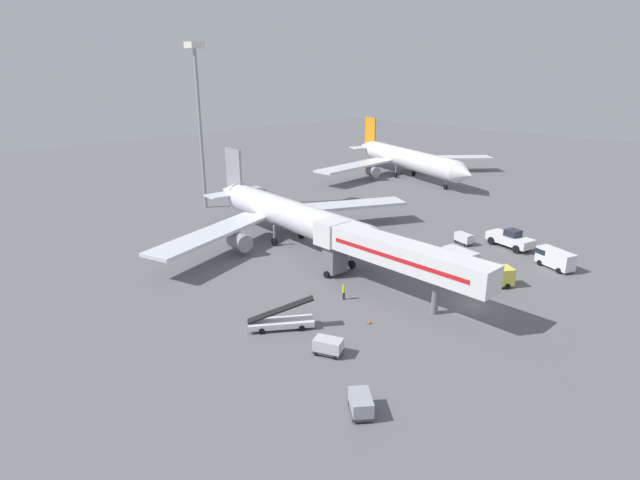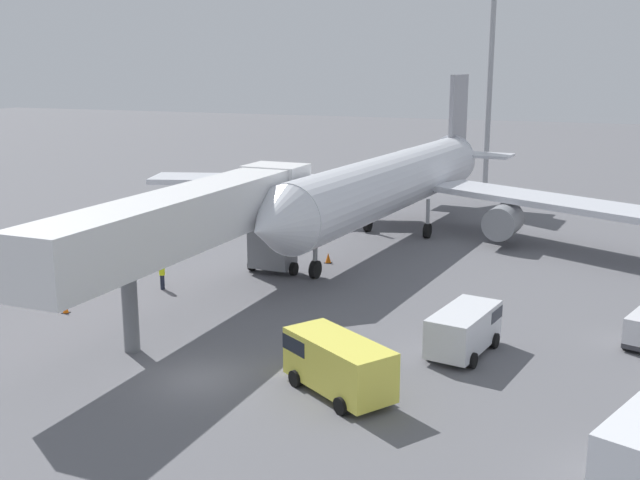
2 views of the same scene
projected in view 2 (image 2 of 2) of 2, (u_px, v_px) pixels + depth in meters
name	position (u px, v px, depth m)	size (l,w,h in m)	color
ground_plane	(200.00, 379.00, 31.19)	(300.00, 300.00, 0.00)	slate
airplane_at_gate	(396.00, 182.00, 56.14)	(42.99, 38.86, 11.62)	silver
jet_bridge	(202.00, 218.00, 38.71)	(3.63, 22.33, 6.62)	silver
belt_loader_truck	(35.00, 262.00, 46.54)	(6.12, 5.09, 3.06)	white
service_van_far_center	(336.00, 362.00, 29.67)	(5.23, 4.38, 2.23)	#E5DB4C
service_van_near_left	(465.00, 328.00, 33.84)	(2.77, 4.79, 2.01)	silver
ground_crew_worker_foreground	(162.00, 273.00, 43.38)	(0.43, 0.43, 1.75)	#1E2333
safety_cone_alpha	(66.00, 308.00, 39.36)	(0.35, 0.35, 0.54)	black
safety_cone_bravo	(328.00, 258.00, 49.24)	(0.44, 0.44, 0.67)	black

